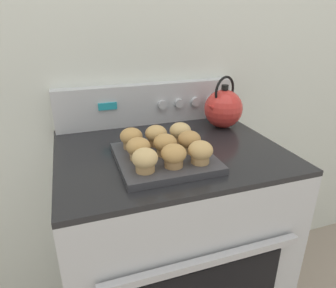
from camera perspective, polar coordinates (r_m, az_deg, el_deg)
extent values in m
cube|color=silver|center=(1.29, -4.93, 17.77)|extent=(8.00, 0.05, 2.40)
cube|color=#B7BABF|center=(1.31, 0.12, -19.30)|extent=(0.77, 0.62, 0.87)
cube|color=#B2B2B7|center=(0.92, 7.37, -21.46)|extent=(0.62, 0.02, 0.02)
cube|color=black|center=(1.06, 0.14, -1.17)|extent=(0.77, 0.62, 0.02)
cube|color=#B7BABF|center=(1.28, -4.00, 7.64)|extent=(0.76, 0.05, 0.17)
cube|color=teal|center=(1.22, -11.43, 7.06)|extent=(0.07, 0.01, 0.03)
cylinder|color=#B7BABF|center=(1.26, -1.07, 7.46)|extent=(0.04, 0.02, 0.04)
cylinder|color=#B7BABF|center=(1.29, 2.16, 7.75)|extent=(0.04, 0.02, 0.04)
cylinder|color=#B7BABF|center=(1.32, 5.27, 8.00)|extent=(0.04, 0.02, 0.04)
cylinder|color=#B7BABF|center=(1.35, 8.24, 8.23)|extent=(0.04, 0.02, 0.04)
cube|color=#38383D|center=(0.96, -0.70, -2.65)|extent=(0.30, 0.30, 0.02)
cylinder|color=tan|center=(0.85, -4.37, -4.21)|extent=(0.05, 0.05, 0.03)
ellipsoid|color=tan|center=(0.84, -4.42, -2.67)|extent=(0.07, 0.07, 0.06)
cylinder|color=#A37A4C|center=(0.87, 1.08, -3.33)|extent=(0.05, 0.05, 0.03)
ellipsoid|color=tan|center=(0.86, 1.10, -1.83)|extent=(0.07, 0.07, 0.06)
cylinder|color=tan|center=(0.90, 6.15, -2.63)|extent=(0.05, 0.05, 0.03)
ellipsoid|color=tan|center=(0.89, 6.21, -1.16)|extent=(0.07, 0.07, 0.06)
cylinder|color=tan|center=(0.92, -5.60, -1.94)|extent=(0.05, 0.05, 0.03)
ellipsoid|color=tan|center=(0.91, -5.66, -0.50)|extent=(0.07, 0.07, 0.06)
cylinder|color=tan|center=(0.95, -0.54, -1.17)|extent=(0.05, 0.05, 0.03)
ellipsoid|color=tan|center=(0.94, -0.55, 0.24)|extent=(0.07, 0.07, 0.06)
cylinder|color=tan|center=(0.97, 4.04, -0.51)|extent=(0.05, 0.05, 0.03)
ellipsoid|color=#B2844C|center=(0.96, 4.08, 0.87)|extent=(0.07, 0.07, 0.06)
cylinder|color=#A37A4C|center=(1.00, -6.96, 0.13)|extent=(0.05, 0.05, 0.03)
ellipsoid|color=tan|center=(0.99, -7.03, 1.47)|extent=(0.07, 0.07, 0.06)
cylinder|color=olive|center=(1.02, -2.26, 0.70)|extent=(0.05, 0.05, 0.03)
ellipsoid|color=tan|center=(1.01, -2.28, 2.03)|extent=(0.07, 0.07, 0.06)
cylinder|color=tan|center=(1.05, 2.33, 1.27)|extent=(0.05, 0.05, 0.03)
ellipsoid|color=tan|center=(1.04, 2.36, 2.57)|extent=(0.07, 0.07, 0.06)
sphere|color=red|center=(1.25, 10.50, 6.61)|extent=(0.16, 0.16, 0.16)
cylinder|color=black|center=(1.23, 10.80, 10.55)|extent=(0.03, 0.03, 0.02)
cone|color=red|center=(1.19, 8.45, 6.89)|extent=(0.09, 0.07, 0.07)
torus|color=black|center=(1.23, 10.75, 9.92)|extent=(0.11, 0.06, 0.12)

